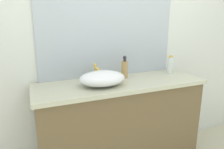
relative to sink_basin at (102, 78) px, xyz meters
name	(u,v)px	position (x,y,z in m)	size (l,w,h in m)	color
bathroom_wall_rear	(111,34)	(0.22, 0.33, 0.34)	(6.00, 0.06, 2.60)	silver
vanity_counter	(120,128)	(0.18, 0.04, -0.51)	(1.49, 0.51, 0.90)	brown
wall_mirror_panel	(110,8)	(0.18, 0.29, 0.58)	(1.33, 0.01, 1.27)	#B2BCC6
sink_basin	(102,78)	(0.00, 0.00, 0.00)	(0.38, 0.29, 0.12)	white
faucet	(96,71)	(0.00, 0.17, 0.03)	(0.03, 0.12, 0.15)	gold
soap_dispenser	(125,69)	(0.27, 0.15, 0.03)	(0.06, 0.06, 0.21)	tan
lotion_bottle	(170,65)	(0.79, 0.13, 0.03)	(0.06, 0.06, 0.18)	white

